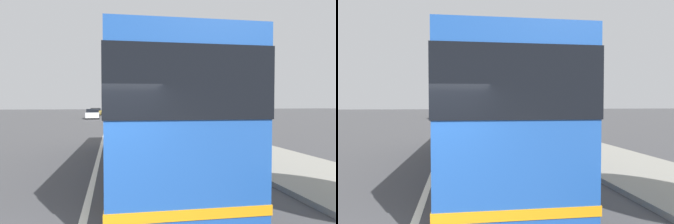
# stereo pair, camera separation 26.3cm
# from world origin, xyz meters

# --- Properties ---
(sidewalk_curb) EXTENTS (110.00, 3.60, 0.14)m
(sidewalk_curb) POSITION_xyz_m (10.00, -6.54, 0.07)
(sidewalk_curb) COLOR gray
(sidewalk_curb) RESTS_ON ground
(lane_divider_line) EXTENTS (110.00, 0.16, 0.01)m
(lane_divider_line) POSITION_xyz_m (10.00, 0.00, 0.00)
(lane_divider_line) COLOR silver
(lane_divider_line) RESTS_ON ground
(coach_bus) EXTENTS (11.88, 2.98, 3.45)m
(coach_bus) POSITION_xyz_m (6.03, -1.90, 2.00)
(coach_bus) COLOR #1E4C9E
(coach_bus) RESTS_ON ground
(car_ahead_same_lane) EXTENTS (4.13, 1.90, 1.44)m
(car_ahead_same_lane) POSITION_xyz_m (42.00, -2.39, 0.69)
(car_ahead_same_lane) COLOR silver
(car_ahead_same_lane) RESTS_ON ground
(car_side_street) EXTENTS (4.51, 2.06, 1.42)m
(car_side_street) POSITION_xyz_m (39.47, 2.22, 0.69)
(car_side_street) COLOR silver
(car_side_street) RESTS_ON ground
(car_behind_bus) EXTENTS (4.19, 2.06, 1.57)m
(car_behind_bus) POSITION_xyz_m (49.27, -2.10, 0.74)
(car_behind_bus) COLOR red
(car_behind_bus) RESTS_ON ground
(car_far_distant) EXTENTS (4.28, 2.00, 1.40)m
(car_far_distant) POSITION_xyz_m (50.23, 2.36, 0.68)
(car_far_distant) COLOR gold
(car_far_distant) RESTS_ON ground
(utility_pole) EXTENTS (0.23, 0.23, 7.91)m
(utility_pole) POSITION_xyz_m (19.67, -6.78, 3.95)
(utility_pole) COLOR slate
(utility_pole) RESTS_ON ground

